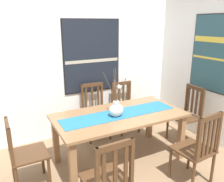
{
  "coord_description": "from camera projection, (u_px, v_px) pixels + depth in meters",
  "views": [
    {
      "loc": [
        -1.32,
        -1.91,
        1.94
      ],
      "look_at": [
        0.12,
        0.82,
        1.02
      ],
      "focal_mm": 37.09,
      "sensor_mm": 36.0,
      "label": 1
    }
  ],
  "objects": [
    {
      "name": "painting_on_side_wall",
      "position": [
        213.0,
        54.0,
        3.64
      ],
      "size": [
        0.05,
        0.81,
        1.21
      ],
      "color": "black"
    },
    {
      "name": "chair_3",
      "position": [
        124.0,
        106.0,
        4.26
      ],
      "size": [
        0.43,
        0.43,
        0.89
      ],
      "color": "#4C301C",
      "rests_on": "ground_plane"
    },
    {
      "name": "chair_1",
      "position": [
        108.0,
        179.0,
        2.24
      ],
      "size": [
        0.43,
        0.43,
        0.94
      ],
      "color": "#4C301C",
      "rests_on": "ground_plane"
    },
    {
      "name": "chair_5",
      "position": [
        23.0,
        153.0,
        2.71
      ],
      "size": [
        0.42,
        0.42,
        0.89
      ],
      "color": "#4C301C",
      "rests_on": "ground_plane"
    },
    {
      "name": "chair_2",
      "position": [
        198.0,
        148.0,
        2.77
      ],
      "size": [
        0.45,
        0.45,
        0.97
      ],
      "color": "#4C301C",
      "rests_on": "ground_plane"
    },
    {
      "name": "painting_on_back_wall",
      "position": [
        92.0,
        56.0,
        4.0
      ],
      "size": [
        1.04,
        0.05,
        1.25
      ],
      "color": "black"
    },
    {
      "name": "centerpiece_vase",
      "position": [
        116.0,
        109.0,
        3.09
      ],
      "size": [
        0.24,
        0.23,
        0.65
      ],
      "color": "silver",
      "rests_on": "dining_table"
    },
    {
      "name": "wall_back",
      "position": [
        78.0,
        58.0,
        3.96
      ],
      "size": [
        6.4,
        0.12,
        2.7
      ],
      "primitive_type": "cube",
      "color": "white",
      "rests_on": "ground_plane"
    },
    {
      "name": "dining_table",
      "position": [
        119.0,
        121.0,
        3.23
      ],
      "size": [
        1.8,
        0.92,
        0.72
      ],
      "color": "#8E6642",
      "rests_on": "ground_plane"
    },
    {
      "name": "chair_0",
      "position": [
        187.0,
        114.0,
        3.83
      ],
      "size": [
        0.44,
        0.44,
        0.95
      ],
      "color": "#4C301C",
      "rests_on": "ground_plane"
    },
    {
      "name": "table_runner",
      "position": [
        119.0,
        114.0,
        3.2
      ],
      "size": [
        1.65,
        0.36,
        0.01
      ],
      "primitive_type": "cube",
      "color": "#236B93",
      "rests_on": "dining_table"
    },
    {
      "name": "chair_4",
      "position": [
        95.0,
        110.0,
        4.0
      ],
      "size": [
        0.44,
        0.44,
        0.93
      ],
      "color": "#4C301C",
      "rests_on": "ground_plane"
    }
  ]
}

